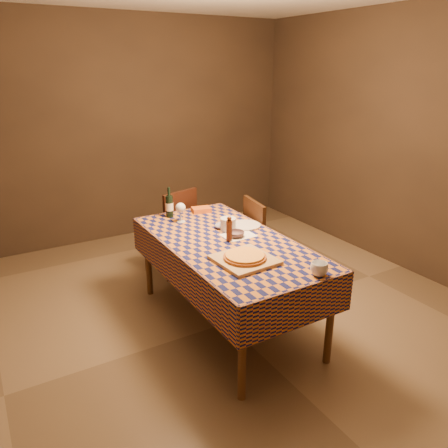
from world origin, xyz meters
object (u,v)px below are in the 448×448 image
at_px(white_plate, 245,225).
at_px(pizza, 245,256).
at_px(bowl, 236,234).
at_px(chair_right, 264,240).
at_px(cutting_board, 245,260).
at_px(dining_table, 227,250).
at_px(wine_bottle, 169,206).
at_px(chair_far, 174,227).

bearing_deg(white_plate, pizza, -123.47).
xyz_separation_m(bowl, chair_right, (0.52, 0.31, -0.27)).
relative_size(cutting_board, bowl, 2.80).
height_order(pizza, white_plate, pizza).
distance_m(dining_table, chair_right, 0.74).
bearing_deg(cutting_board, white_plate, 56.53).
relative_size(cutting_board, wine_bottle, 1.39).
bearing_deg(cutting_board, dining_table, 77.35).
distance_m(dining_table, wine_bottle, 0.82).
relative_size(pizza, chair_far, 0.44).
xyz_separation_m(dining_table, bowl, (0.11, 0.04, 0.10)).
xyz_separation_m(wine_bottle, chair_far, (0.18, 0.34, -0.35)).
bearing_deg(wine_bottle, dining_table, -78.65).
xyz_separation_m(dining_table, chair_right, (0.63, 0.35, -0.17)).
bearing_deg(chair_far, chair_right, -52.01).
height_order(white_plate, chair_right, chair_right).
xyz_separation_m(bowl, wine_bottle, (-0.27, 0.74, 0.08)).
relative_size(bowl, chair_right, 0.15).
relative_size(wine_bottle, chair_right, 0.31).
bearing_deg(chair_right, bowl, -149.16).
distance_m(white_plate, chair_far, 0.99).
relative_size(cutting_board, chair_right, 0.43).
bearing_deg(chair_far, pizza, -94.32).
xyz_separation_m(dining_table, cutting_board, (-0.09, -0.40, 0.09)).
relative_size(wine_bottle, chair_far, 0.31).
bearing_deg(dining_table, bowl, 21.96).
height_order(cutting_board, bowl, bowl).
height_order(white_plate, chair_far, chair_far).
xyz_separation_m(cutting_board, wine_bottle, (-0.07, 1.18, 0.09)).
distance_m(bowl, chair_right, 0.66).
bearing_deg(chair_far, wine_bottle, -118.21).
height_order(wine_bottle, chair_far, wine_bottle).
bearing_deg(pizza, white_plate, 56.53).
distance_m(pizza, wine_bottle, 1.19).
xyz_separation_m(pizza, chair_far, (0.12, 1.52, -0.29)).
relative_size(dining_table, chair_far, 1.98).
distance_m(wine_bottle, chair_far, 0.52).
xyz_separation_m(dining_table, wine_bottle, (-0.16, 0.78, 0.18)).
distance_m(chair_far, chair_right, 0.98).
height_order(pizza, bowl, pizza).
bearing_deg(pizza, cutting_board, -116.57).
bearing_deg(cutting_board, bowl, 65.79).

